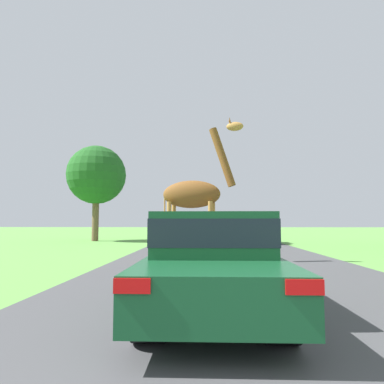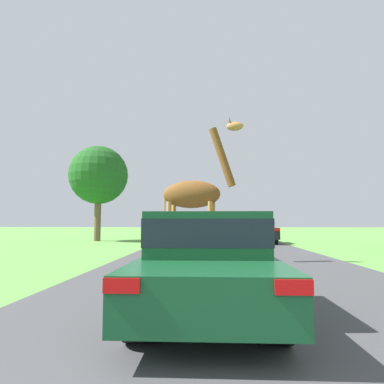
% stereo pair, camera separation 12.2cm
% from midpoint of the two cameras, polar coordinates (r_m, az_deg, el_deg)
% --- Properties ---
extents(road, '(7.57, 120.00, 0.00)m').
position_cam_midpoint_polar(road, '(30.11, 4.16, -7.41)').
color(road, '#424244').
rests_on(road, ground).
extents(giraffe_near_road, '(2.77, 1.03, 4.75)m').
position_cam_midpoint_polar(giraffe_near_road, '(11.41, 0.81, -0.26)').
color(giraffe_near_road, '#B77F3D').
rests_on(giraffe_near_road, ground).
extents(car_lead_maroon, '(1.75, 4.40, 1.42)m').
position_cam_midpoint_polar(car_lead_maroon, '(5.13, 3.29, -10.87)').
color(car_lead_maroon, '#144C28').
rests_on(car_lead_maroon, ground).
extents(car_queue_right, '(1.75, 4.14, 1.47)m').
position_cam_midpoint_polar(car_queue_right, '(21.41, 11.21, -6.23)').
color(car_queue_right, black).
rests_on(car_queue_right, ground).
extents(car_queue_left, '(1.87, 4.11, 1.18)m').
position_cam_midpoint_polar(car_queue_left, '(23.71, -1.21, -6.52)').
color(car_queue_left, silver).
rests_on(car_queue_left, ground).
extents(tree_centre_back, '(3.97, 3.97, 6.45)m').
position_cam_midpoint_polar(tree_centre_back, '(24.18, -15.17, 2.69)').
color(tree_centre_back, brown).
rests_on(tree_centre_back, ground).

